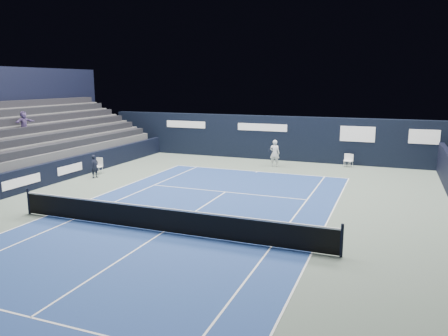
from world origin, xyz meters
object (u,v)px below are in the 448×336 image
(folding_chair_back_b, at_px, (347,159))
(line_judge_chair, at_px, (99,165))
(tennis_net, at_px, (163,219))
(folding_chair_back_a, at_px, (350,158))
(tennis_player, at_px, (275,153))

(folding_chair_back_b, distance_m, line_judge_chair, 15.75)
(line_judge_chair, relative_size, tennis_net, 0.08)
(folding_chair_back_b, bearing_deg, folding_chair_back_a, 16.23)
(folding_chair_back_b, distance_m, tennis_player, 4.74)
(folding_chair_back_a, height_order, tennis_net, tennis_net)
(folding_chair_back_a, bearing_deg, line_judge_chair, -128.92)
(line_judge_chair, relative_size, tennis_player, 0.56)
(line_judge_chair, bearing_deg, folding_chair_back_b, 28.58)
(folding_chair_back_b, distance_m, tennis_net, 16.33)
(folding_chair_back_b, relative_size, line_judge_chair, 0.87)
(folding_chair_back_a, xyz_separation_m, folding_chair_back_b, (-0.20, -0.05, -0.07))
(folding_chair_back_a, relative_size, folding_chair_back_b, 0.98)
(tennis_player, bearing_deg, folding_chair_back_b, 20.01)
(folding_chair_back_a, height_order, tennis_player, tennis_player)
(tennis_net, xyz_separation_m, tennis_player, (0.55, 13.94, 0.37))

